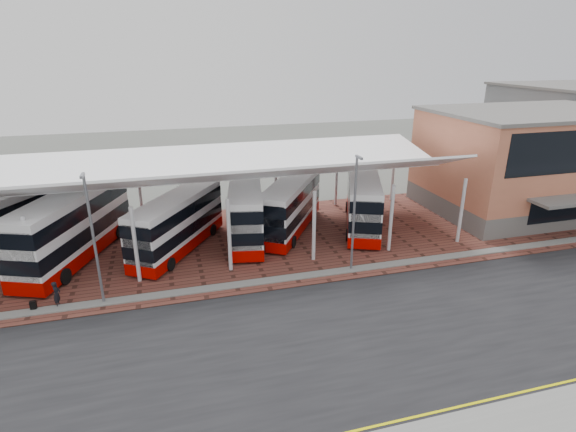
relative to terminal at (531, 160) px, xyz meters
name	(u,v)px	position (x,y,z in m)	size (l,w,h in m)	color
ground	(362,325)	(-23.00, -13.92, -4.66)	(140.00, 140.00, 0.00)	#52544E
road	(370,335)	(-23.00, -14.92, -4.65)	(120.00, 14.00, 0.02)	black
forecourt	(319,234)	(-21.00, -0.92, -4.63)	(72.00, 16.00, 0.06)	brown
north_kerb	(324,273)	(-23.00, -7.72, -4.59)	(120.00, 0.80, 0.14)	slate
yellow_line_near	(434,419)	(-23.00, -20.92, -4.63)	(120.00, 0.12, 0.01)	#E0D700
yellow_line_far	(430,413)	(-23.00, -20.62, -4.63)	(120.00, 0.12, 0.01)	#E0D700
canopy	(216,170)	(-29.00, 0.01, 1.14)	(37.00, 11.63, 7.07)	silver
terminal	(531,160)	(0.00, 0.00, 0.00)	(18.40, 14.40, 9.25)	#5F5C59
lamp_west	(93,236)	(-37.00, -7.65, -0.30)	(0.16, 0.90, 8.07)	slate
lamp_east	(354,211)	(-21.00, -7.65, -0.30)	(0.16, 0.90, 8.07)	slate
bus_0	(6,226)	(-44.09, 1.02, -2.24)	(8.18, 11.24, 4.75)	white
bus_1	(73,227)	(-39.42, -0.59, -2.18)	(6.97, 11.98, 4.87)	white
bus_2	(178,224)	(-32.21, -1.05, -2.51)	(7.48, 9.87, 4.21)	white
bus_3	(246,210)	(-26.83, 0.27, -2.38)	(4.42, 11.10, 4.46)	white
bus_4	(291,206)	(-23.05, 0.38, -2.48)	(7.58, 10.02, 4.27)	white
bus_5	(363,201)	(-16.90, -0.27, -2.40)	(6.37, 10.86, 4.42)	white
pedestrian	(57,294)	(-39.52, -7.35, -3.80)	(0.58, 0.38, 1.60)	black
suitcase	(33,306)	(-40.84, -7.43, -4.31)	(0.33, 0.24, 0.57)	black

